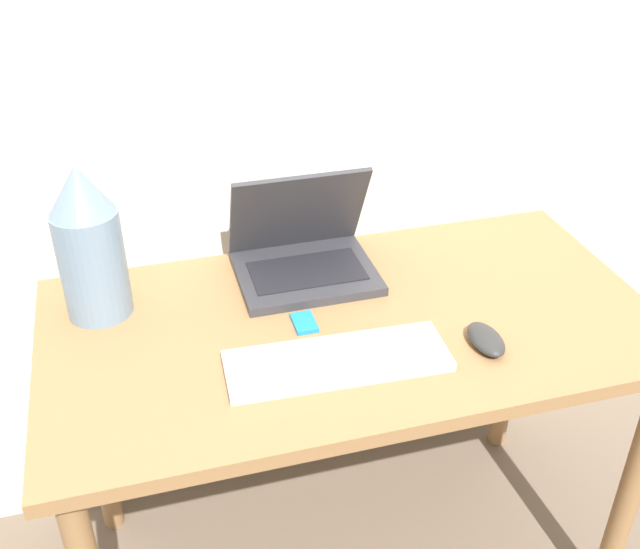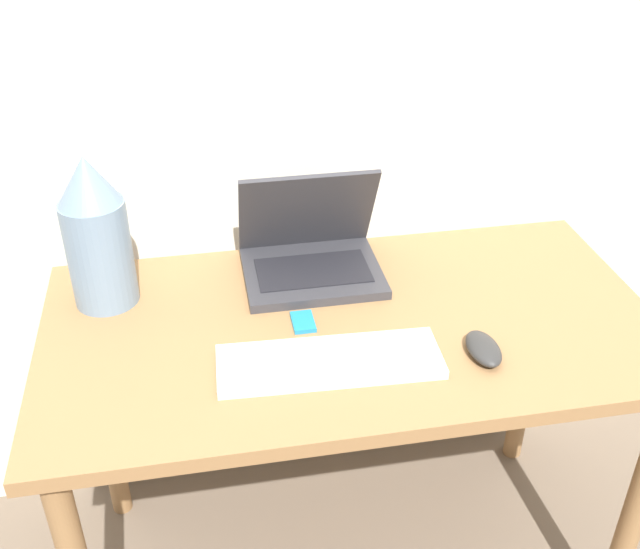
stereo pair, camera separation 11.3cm
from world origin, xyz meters
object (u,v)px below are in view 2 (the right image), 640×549
at_px(mouse, 483,349).
at_px(mp3_player, 303,322).
at_px(vase, 96,233).
at_px(keyboard, 330,361).
at_px(laptop, 310,251).

bearing_deg(mouse, mp3_player, 153.32).
xyz_separation_m(mouse, vase, (-0.69, 0.31, 0.14)).
bearing_deg(vase, keyboard, -35.68).
bearing_deg(laptop, vase, -175.29).
distance_m(laptop, vase, 0.44).
bearing_deg(mp3_player, laptop, 76.06).
height_order(keyboard, mouse, mouse).
xyz_separation_m(laptop, keyboard, (-0.02, -0.33, -0.04)).
bearing_deg(mp3_player, vase, 157.70).
bearing_deg(mouse, keyboard, 175.92).
distance_m(laptop, mp3_player, 0.20).
height_order(mouse, vase, vase).
xyz_separation_m(vase, mp3_player, (0.38, -0.16, -0.15)).
bearing_deg(laptop, keyboard, -93.71).
bearing_deg(keyboard, mp3_player, 100.93).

